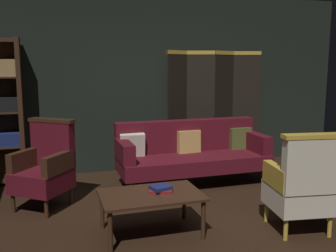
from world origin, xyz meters
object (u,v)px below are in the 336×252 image
object	(u,v)px
armchair_wing_left	(45,167)
book_navy_cloth	(161,187)
coffee_table	(151,198)
book_red_leather	(161,190)
folding_screen	(212,107)
velvet_couch	(191,152)
armchair_gilt_accent	(302,185)

from	to	relation	value
armchair_wing_left	book_navy_cloth	bearing A→B (deg)	-44.04
coffee_table	book_red_leather	size ratio (longest dim) A/B	4.39
folding_screen	velvet_couch	bearing A→B (deg)	-129.69
velvet_couch	armchair_gilt_accent	world-z (taller)	armchair_gilt_accent
velvet_couch	armchair_wing_left	size ratio (longest dim) A/B	2.04
velvet_couch	book_red_leather	world-z (taller)	velvet_couch
coffee_table	book_red_leather	distance (m)	0.13
armchair_wing_left	book_red_leather	xyz separation A→B (m)	(1.11, -1.07, -0.06)
velvet_couch	coffee_table	distance (m)	1.78
coffee_table	armchair_gilt_accent	distance (m)	1.51
armchair_wing_left	book_navy_cloth	world-z (taller)	armchair_wing_left
armchair_gilt_accent	folding_screen	bearing A→B (deg)	85.41
folding_screen	coffee_table	distance (m)	2.91
armchair_wing_left	folding_screen	bearing A→B (deg)	24.23
velvet_couch	armchair_gilt_accent	xyz separation A→B (m)	(0.47, -1.88, 0.04)
folding_screen	velvet_couch	size ratio (longest dim) A/B	0.90
armchair_gilt_accent	armchair_wing_left	size ratio (longest dim) A/B	1.00
armchair_gilt_accent	book_navy_cloth	world-z (taller)	armchair_gilt_accent
folding_screen	coffee_table	size ratio (longest dim) A/B	1.90
armchair_gilt_accent	armchair_wing_left	world-z (taller)	same
velvet_couch	coffee_table	size ratio (longest dim) A/B	2.12
folding_screen	book_navy_cloth	distance (m)	2.81
folding_screen	book_red_leather	bearing A→B (deg)	-124.52
book_navy_cloth	armchair_gilt_accent	bearing A→B (deg)	-17.69
velvet_couch	book_red_leather	distance (m)	1.69
velvet_couch	book_navy_cloth	xyz separation A→B (m)	(-0.88, -1.45, 0.01)
folding_screen	velvet_couch	distance (m)	1.20
coffee_table	armchair_gilt_accent	xyz separation A→B (m)	(1.46, -0.40, 0.12)
folding_screen	armchair_gilt_accent	xyz separation A→B (m)	(-0.22, -2.70, -0.50)
armchair_gilt_accent	book_red_leather	distance (m)	1.41
book_navy_cloth	coffee_table	bearing A→B (deg)	-164.10
book_red_leather	book_navy_cloth	world-z (taller)	book_navy_cloth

